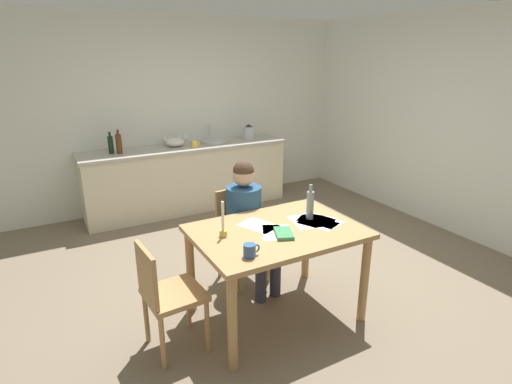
{
  "coord_description": "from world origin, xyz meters",
  "views": [
    {
      "loc": [
        -1.8,
        -3.02,
        2.09
      ],
      "look_at": [
        -0.04,
        0.18,
        0.85
      ],
      "focal_mm": 28.69,
      "sensor_mm": 36.0,
      "label": 1
    }
  ],
  "objects_px": {
    "candlestick": "(223,227)",
    "bottle_vinegar": "(119,143)",
    "book_magazine": "(284,233)",
    "wine_glass_back_left": "(169,137)",
    "wine_bottle_on_table": "(310,205)",
    "teacup_on_counter": "(195,144)",
    "wine_glass_by_kettle": "(179,136)",
    "wine_glass_back_right": "(165,138)",
    "chair_at_table": "(240,230)",
    "sink_unit": "(214,141)",
    "bottle_oil": "(111,144)",
    "mixing_bowl": "(175,142)",
    "person_seated": "(248,217)",
    "coffee_mug": "(250,250)",
    "dining_table": "(276,242)",
    "stovetop_kettle": "(249,132)",
    "chair_side_empty": "(166,293)",
    "wine_glass_near_sink": "(186,136)"
  },
  "relations": [
    {
      "from": "coffee_mug",
      "to": "wine_glass_back_right",
      "type": "bearing_deg",
      "value": 82.91
    },
    {
      "from": "person_seated",
      "to": "wine_glass_back_left",
      "type": "xyz_separation_m",
      "value": [
        0.02,
        2.36,
        0.33
      ]
    },
    {
      "from": "bottle_vinegar",
      "to": "wine_glass_back_right",
      "type": "relative_size",
      "value": 1.94
    },
    {
      "from": "chair_at_table",
      "to": "wine_bottle_on_table",
      "type": "distance_m",
      "value": 0.83
    },
    {
      "from": "coffee_mug",
      "to": "bottle_vinegar",
      "type": "distance_m",
      "value": 3.04
    },
    {
      "from": "wine_bottle_on_table",
      "to": "wine_glass_back_right",
      "type": "relative_size",
      "value": 1.93
    },
    {
      "from": "dining_table",
      "to": "wine_bottle_on_table",
      "type": "distance_m",
      "value": 0.43
    },
    {
      "from": "candlestick",
      "to": "wine_glass_near_sink",
      "type": "xyz_separation_m",
      "value": [
        0.72,
        2.83,
        0.15
      ]
    },
    {
      "from": "coffee_mug",
      "to": "sink_unit",
      "type": "distance_m",
      "value": 3.24
    },
    {
      "from": "wine_glass_back_left",
      "to": "candlestick",
      "type": "bearing_deg",
      "value": -99.62
    },
    {
      "from": "mixing_bowl",
      "to": "wine_glass_by_kettle",
      "type": "bearing_deg",
      "value": 51.87
    },
    {
      "from": "sink_unit",
      "to": "bottle_vinegar",
      "type": "relative_size",
      "value": 1.2
    },
    {
      "from": "candlestick",
      "to": "bottle_vinegar",
      "type": "distance_m",
      "value": 2.66
    },
    {
      "from": "sink_unit",
      "to": "bottle_vinegar",
      "type": "bearing_deg",
      "value": -178.27
    },
    {
      "from": "coffee_mug",
      "to": "wine_glass_back_left",
      "type": "distance_m",
      "value": 3.25
    },
    {
      "from": "wine_glass_by_kettle",
      "to": "stovetop_kettle",
      "type": "bearing_deg",
      "value": -8.41
    },
    {
      "from": "chair_at_table",
      "to": "sink_unit",
      "type": "xyz_separation_m",
      "value": [
        0.63,
        2.06,
        0.43
      ]
    },
    {
      "from": "wine_glass_by_kettle",
      "to": "bottle_vinegar",
      "type": "bearing_deg",
      "value": -167.55
    },
    {
      "from": "coffee_mug",
      "to": "bottle_vinegar",
      "type": "xyz_separation_m",
      "value": [
        -0.24,
        3.02,
        0.2
      ]
    },
    {
      "from": "person_seated",
      "to": "wine_glass_near_sink",
      "type": "distance_m",
      "value": 2.39
    },
    {
      "from": "wine_bottle_on_table",
      "to": "wine_glass_by_kettle",
      "type": "height_order",
      "value": "wine_bottle_on_table"
    },
    {
      "from": "chair_side_empty",
      "to": "teacup_on_counter",
      "type": "xyz_separation_m",
      "value": [
        1.22,
        2.59,
        0.47
      ]
    },
    {
      "from": "wine_glass_back_left",
      "to": "wine_glass_back_right",
      "type": "xyz_separation_m",
      "value": [
        -0.06,
        0.0,
        0.0
      ]
    },
    {
      "from": "mixing_bowl",
      "to": "wine_glass_by_kettle",
      "type": "xyz_separation_m",
      "value": [
        0.1,
        0.12,
        0.05
      ]
    },
    {
      "from": "wine_glass_by_kettle",
      "to": "wine_glass_back_right",
      "type": "xyz_separation_m",
      "value": [
        -0.2,
        0.0,
        0.0
      ]
    },
    {
      "from": "bottle_oil",
      "to": "stovetop_kettle",
      "type": "distance_m",
      "value": 1.94
    },
    {
      "from": "dining_table",
      "to": "stovetop_kettle",
      "type": "bearing_deg",
      "value": 66.29
    },
    {
      "from": "mixing_bowl",
      "to": "stovetop_kettle",
      "type": "relative_size",
      "value": 1.15
    },
    {
      "from": "chair_side_empty",
      "to": "wine_bottle_on_table",
      "type": "xyz_separation_m",
      "value": [
        1.26,
        0.04,
        0.43
      ]
    },
    {
      "from": "stovetop_kettle",
      "to": "wine_glass_by_kettle",
      "type": "xyz_separation_m",
      "value": [
        -1.01,
        0.15,
        0.01
      ]
    },
    {
      "from": "wine_glass_back_left",
      "to": "dining_table",
      "type": "bearing_deg",
      "value": -91.16
    },
    {
      "from": "bottle_oil",
      "to": "wine_glass_back_left",
      "type": "height_order",
      "value": "bottle_oil"
    },
    {
      "from": "coffee_mug",
      "to": "candlestick",
      "type": "height_order",
      "value": "candlestick"
    },
    {
      "from": "chair_at_table",
      "to": "person_seated",
      "type": "distance_m",
      "value": 0.24
    },
    {
      "from": "dining_table",
      "to": "sink_unit",
      "type": "relative_size",
      "value": 3.59
    },
    {
      "from": "wine_glass_by_kettle",
      "to": "wine_glass_near_sink",
      "type": "bearing_deg",
      "value": 0.0
    },
    {
      "from": "chair_at_table",
      "to": "candlestick",
      "type": "bearing_deg",
      "value": -125.7
    },
    {
      "from": "chair_at_table",
      "to": "bottle_vinegar",
      "type": "xyz_separation_m",
      "value": [
        -0.66,
        2.02,
        0.53
      ]
    },
    {
      "from": "dining_table",
      "to": "bottle_vinegar",
      "type": "distance_m",
      "value": 2.82
    },
    {
      "from": "bottle_vinegar",
      "to": "wine_glass_by_kettle",
      "type": "relative_size",
      "value": 1.94
    },
    {
      "from": "person_seated",
      "to": "book_magazine",
      "type": "xyz_separation_m",
      "value": [
        -0.05,
        -0.67,
        0.12
      ]
    },
    {
      "from": "candlestick",
      "to": "wine_glass_back_right",
      "type": "bearing_deg",
      "value": 81.5
    },
    {
      "from": "bottle_oil",
      "to": "mixing_bowl",
      "type": "distance_m",
      "value": 0.83
    },
    {
      "from": "coffee_mug",
      "to": "book_magazine",
      "type": "distance_m",
      "value": 0.43
    },
    {
      "from": "candlestick",
      "to": "bottle_vinegar",
      "type": "relative_size",
      "value": 0.93
    },
    {
      "from": "wine_bottle_on_table",
      "to": "teacup_on_counter",
      "type": "relative_size",
      "value": 2.51
    },
    {
      "from": "wine_bottle_on_table",
      "to": "bottle_oil",
      "type": "distance_m",
      "value": 2.93
    },
    {
      "from": "chair_side_empty",
      "to": "mixing_bowl",
      "type": "distance_m",
      "value": 2.99
    },
    {
      "from": "wine_bottle_on_table",
      "to": "sink_unit",
      "type": "relative_size",
      "value": 0.83
    },
    {
      "from": "book_magazine",
      "to": "wine_glass_back_left",
      "type": "xyz_separation_m",
      "value": [
        0.07,
        3.03,
        0.21
      ]
    }
  ]
}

